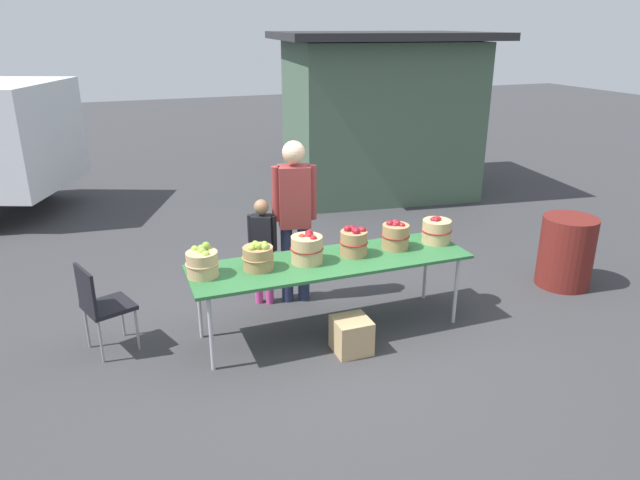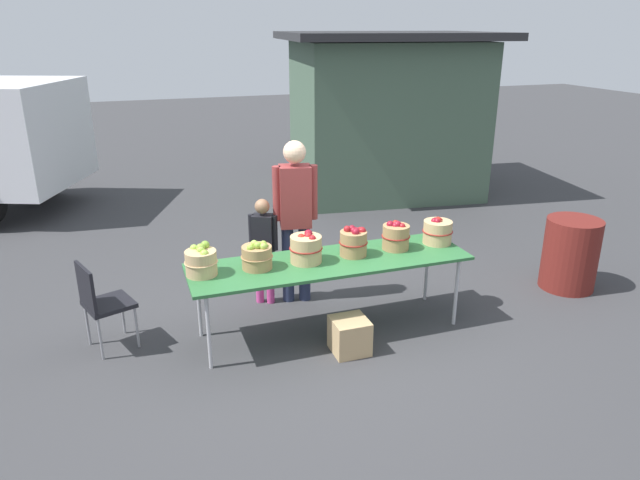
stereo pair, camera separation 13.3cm
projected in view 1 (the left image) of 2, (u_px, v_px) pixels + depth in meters
ground_plane at (331, 329)px, 5.79m from camera, size 40.00×40.00×0.00m
market_table at (331, 264)px, 5.54m from camera, size 2.70×0.76×0.75m
apple_basket_green_0 at (202, 263)px, 5.14m from camera, size 0.30×0.30×0.29m
apple_basket_green_1 at (258, 257)px, 5.29m from camera, size 0.30×0.30×0.27m
apple_basket_red_0 at (307, 248)px, 5.44m from camera, size 0.32×0.32×0.30m
apple_basket_red_1 at (354, 241)px, 5.61m from camera, size 0.28×0.28×0.30m
apple_basket_red_2 at (395, 235)px, 5.78m from camera, size 0.29×0.29×0.29m
apple_basket_red_3 at (436, 230)px, 5.95m from camera, size 0.31×0.31×0.28m
vendor_adult at (294, 210)px, 6.06m from camera, size 0.46×0.29×1.77m
child_customer at (263, 244)px, 6.12m from camera, size 0.28×0.24×1.17m
food_kiosk at (378, 113)px, 10.22m from camera, size 3.84×3.32×2.74m
folding_chair at (100, 302)px, 5.24m from camera, size 0.51×0.51×0.86m
trash_barrel at (566, 252)px, 6.66m from camera, size 0.61×0.61×0.82m
produce_crate at (351, 335)px, 5.36m from camera, size 0.33×0.33×0.33m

